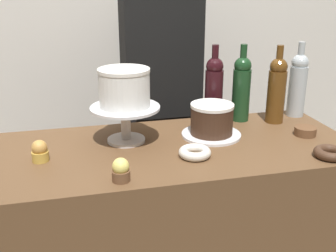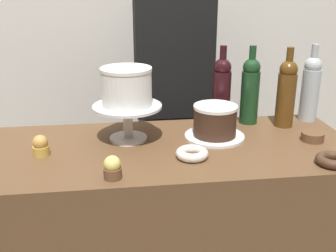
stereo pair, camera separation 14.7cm
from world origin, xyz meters
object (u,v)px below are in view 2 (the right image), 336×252
Objects in this scene: wine_bottle_amber at (286,92)px; cake_stand_pedestal at (128,116)px; cupcake_lemon at (112,168)px; barista_figure at (173,113)px; chocolate_round_cake at (215,120)px; wine_bottle_clear at (310,87)px; wine_bottle_dark_red at (222,89)px; cupcake_caramel at (41,146)px; cookie_stack at (312,137)px; white_layer_cake at (127,87)px; donut_chocolate at (333,160)px; wine_bottle_green at (250,89)px; donut_sugar at (192,153)px.

cake_stand_pedestal is at bearing -173.41° from wine_bottle_amber.
cupcake_lemon is 0.05× the size of barista_figure.
chocolate_round_cake is 0.48m from wine_bottle_clear.
cake_stand_pedestal is 0.79× the size of wine_bottle_dark_red.
cookie_stack is (0.99, 0.01, -0.02)m from cupcake_caramel.
white_layer_cake reaches higher than donut_chocolate.
cupcake_lemon is (-0.71, -0.39, -0.11)m from wine_bottle_amber.
cupcake_caramel is (-0.63, -0.09, -0.03)m from chocolate_round_cake.
wine_bottle_green is at bearing 39.94° from chocolate_round_cake.
wine_bottle_dark_red is (-0.38, 0.01, 0.00)m from wine_bottle_clear.
wine_bottle_amber reaches higher than cookie_stack.
chocolate_round_cake is 2.24× the size of cupcake_lemon.
wine_bottle_green is (-0.26, -0.00, 0.00)m from wine_bottle_clear.
cookie_stack is (0.36, -0.08, -0.05)m from chocolate_round_cake.
cupcake_lemon is at bearing -100.89° from cake_stand_pedestal.
cake_stand_pedestal reaches higher than cupcake_caramel.
chocolate_round_cake is 0.44m from donut_chocolate.
donut_chocolate is at bearing -98.32° from cookie_stack.
barista_figure is (0.03, 0.65, -0.07)m from donut_sugar.
cupcake_caramel is (-1.08, -0.24, -0.11)m from wine_bottle_clear.
cookie_stack is (0.69, -0.10, -0.08)m from cake_stand_pedestal.
donut_sugar is at bearing -168.72° from cookie_stack.
wine_bottle_clear is at bearing 30.13° from donut_sugar.
white_layer_cake is 0.72m from cookie_stack.
cupcake_lemon is at bearing -111.02° from barista_figure.
cake_stand_pedestal is 0.33m from cupcake_caramel.
barista_figure is at bearing 68.98° from cupcake_lemon.
cupcake_caramel is at bearing -179.60° from cookie_stack.
wine_bottle_green is at bearing -49.72° from barista_figure.
wine_bottle_dark_red is (0.40, 0.15, -0.06)m from white_layer_cake.
wine_bottle_amber is at bearing 6.59° from cake_stand_pedestal.
white_layer_cake is 0.58× the size of wine_bottle_dark_red.
cookie_stack is at bearing -51.05° from barista_figure.
cookie_stack is 0.72m from barista_figure.
wine_bottle_clear is 3.87× the size of cookie_stack.
cake_stand_pedestal is at bearing 79.11° from cupcake_lemon.
wine_bottle_clear is at bearing 12.55° from cupcake_caramel.
cupcake_caramel is (-0.30, -0.11, -0.17)m from white_layer_cake.
wine_bottle_clear is at bearing 9.75° from cake_stand_pedestal.
wine_bottle_clear is 0.66m from barista_figure.
cupcake_lemon is at bearing -156.43° from donut_sugar.
wine_bottle_green is 0.14m from wine_bottle_amber.
chocolate_round_cake is (0.33, -0.02, -0.02)m from cake_stand_pedestal.
wine_bottle_green is at bearing -7.41° from wine_bottle_dark_red.
white_layer_cake reaches higher than donut_sugar.
wine_bottle_amber is at bearing 104.00° from cookie_stack.
cake_stand_pedestal is 0.54m from barista_figure.
cupcake_caramel is at bearing -169.17° from wine_bottle_amber.
donut_sugar is (0.21, -0.20, -0.19)m from white_layer_cake.
wine_bottle_green is at bearing 16.37° from cupcake_caramel.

